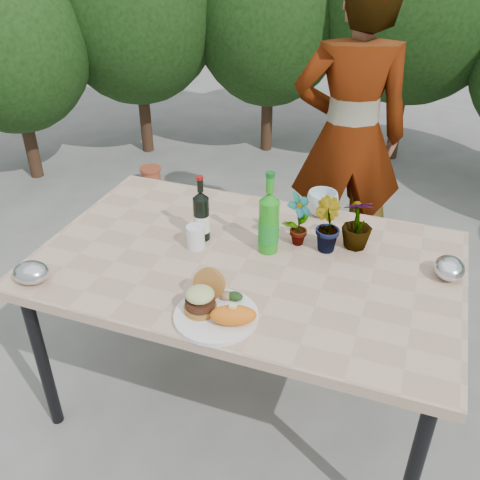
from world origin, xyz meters
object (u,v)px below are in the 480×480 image
(wine_bottle, at_px, (201,216))
(person, at_px, (349,138))
(patio_table, at_px, (247,270))
(dinner_plate, at_px, (216,316))

(wine_bottle, relative_size, person, 0.16)
(patio_table, height_order, dinner_plate, dinner_plate)
(wine_bottle, distance_m, person, 1.13)
(patio_table, height_order, wine_bottle, wine_bottle)
(person, bearing_deg, dinner_plate, 65.87)
(patio_table, height_order, person, person)
(wine_bottle, xyz_separation_m, person, (0.40, 1.06, -0.00))
(patio_table, xyz_separation_m, wine_bottle, (-0.22, 0.07, 0.16))
(patio_table, distance_m, wine_bottle, 0.28)
(patio_table, distance_m, person, 1.16)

